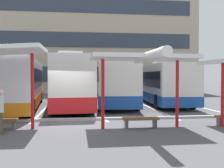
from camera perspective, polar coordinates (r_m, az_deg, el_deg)
ground_plane at (r=12.86m, az=-8.99°, el=-8.27°), size 160.00×160.00×0.00m
terminal_building at (r=42.62m, az=-7.85°, el=10.80°), size 33.96×13.48×20.65m
coach_bus_1 at (r=19.30m, az=-19.10°, el=-0.01°), size 3.47×11.58×3.59m
coach_bus_2 at (r=19.15m, az=-9.02°, el=0.27°), size 3.20×10.57×3.77m
coach_bus_3 at (r=21.39m, az=0.73°, el=0.42°), size 3.64×12.03×3.75m
coach_bus_4 at (r=22.14m, az=10.37°, el=0.05°), size 3.32×10.95×3.44m
lane_stripe_2 at (r=20.08m, az=-13.61°, el=-4.68°), size 0.16×14.00×0.01m
lane_stripe_3 at (r=20.01m, az=-3.17°, el=-4.66°), size 0.16×14.00×0.01m
lane_stripe_4 at (r=20.59m, az=7.00°, el=-4.49°), size 0.16×14.00×0.01m
lane_stripe_5 at (r=21.78m, az=16.34°, el=-4.20°), size 0.16×14.00×0.01m
waiting_shelter_2 at (r=11.33m, az=6.42°, el=5.27°), size 4.25×4.85×3.15m
bench_2 at (r=11.72m, az=6.06°, el=-7.60°), size 1.55×0.43×0.45m
platform_kerb at (r=13.70m, az=-8.89°, el=-7.40°), size 44.00×0.24×0.12m
waiting_passenger_2 at (r=11.18m, az=-22.44°, el=-4.69°), size 0.34×0.54×1.72m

